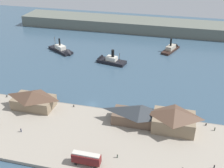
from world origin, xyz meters
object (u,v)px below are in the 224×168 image
at_px(pedestrian_walking_west, 117,156).
at_px(pedestrian_near_east_shed, 215,129).
at_px(mooring_post_west, 74,106).
at_px(ferry_shed_customs_shed, 174,119).
at_px(pedestrian_near_west_shed, 214,167).
at_px(ferry_departing_north, 108,60).
at_px(mooring_post_east, 7,96).
at_px(ferry_shed_east_terminal, 33,99).
at_px(ferry_shed_west_terminal, 140,114).
at_px(mooring_post_center_west, 206,124).
at_px(street_tram, 86,158).
at_px(ferry_moored_west, 172,48).
at_px(ferry_mid_harbor, 63,51).
at_px(pedestrian_near_cart, 21,130).

distance_m(pedestrian_walking_west, pedestrian_near_east_shed, 39.20).
relative_size(pedestrian_walking_west, mooring_post_west, 1.72).
xyz_separation_m(ferry_shed_customs_shed, pedestrian_walking_west, (-16.69, -20.22, -3.79)).
height_order(ferry_shed_customs_shed, pedestrian_near_west_shed, ferry_shed_customs_shed).
bearing_deg(ferry_departing_north, pedestrian_near_east_shed, -43.93).
relative_size(pedestrian_near_east_shed, mooring_post_east, 1.73).
relative_size(ferry_shed_east_terminal, ferry_departing_north, 0.91).
bearing_deg(pedestrian_near_east_shed, pedestrian_near_west_shed, -94.47).
xyz_separation_m(ferry_shed_west_terminal, mooring_post_center_west, (24.94, 4.41, -3.50)).
xyz_separation_m(ferry_shed_customs_shed, mooring_post_west, (-41.47, 4.74, -4.04)).
xyz_separation_m(street_tram, mooring_post_west, (-15.91, 30.14, -2.06)).
distance_m(ferry_shed_west_terminal, mooring_post_center_west, 25.57).
bearing_deg(pedestrian_walking_west, mooring_post_center_west, 40.99).
height_order(mooring_post_west, ferry_moored_west, ferry_moored_west).
bearing_deg(mooring_post_east, mooring_post_center_west, -0.06).
relative_size(ferry_shed_east_terminal, pedestrian_walking_west, 11.06).
relative_size(ferry_shed_customs_shed, mooring_post_west, 17.41).
xyz_separation_m(ferry_shed_east_terminal, mooring_post_west, (16.19, 3.98, -3.43)).
bearing_deg(ferry_shed_customs_shed, ferry_mid_harbor, 138.33).
height_order(pedestrian_near_cart, mooring_post_east, pedestrian_near_cart).
bearing_deg(ferry_shed_east_terminal, pedestrian_walking_west, -27.12).
distance_m(pedestrian_walking_west, pedestrian_near_cart, 37.88).
xyz_separation_m(pedestrian_near_cart, ferry_mid_harbor, (-16.93, 79.20, -0.75)).
height_order(pedestrian_near_west_shed, ferry_mid_harbor, ferry_mid_harbor).
bearing_deg(ferry_shed_east_terminal, pedestrian_near_east_shed, 1.37).
bearing_deg(pedestrian_near_cart, pedestrian_near_east_shed, 14.75).
height_order(ferry_shed_customs_shed, mooring_post_west, ferry_shed_customs_shed).
bearing_deg(ferry_shed_customs_shed, mooring_post_west, 173.48).
distance_m(mooring_post_center_west, ferry_mid_harbor, 101.94).
bearing_deg(mooring_post_east, ferry_moored_west, 49.10).
relative_size(street_tram, pedestrian_walking_west, 5.97).
bearing_deg(ferry_shed_west_terminal, mooring_post_east, 175.77).
height_order(ferry_shed_east_terminal, mooring_post_west, ferry_shed_east_terminal).
height_order(pedestrian_walking_west, pedestrian_near_east_shed, pedestrian_near_east_shed).
bearing_deg(ferry_shed_west_terminal, ferry_mid_harbor, 132.98).
bearing_deg(mooring_post_east, street_tram, -32.38).
relative_size(pedestrian_walking_west, pedestrian_near_cart, 0.89).
height_order(pedestrian_walking_west, ferry_departing_north, ferry_departing_north).
bearing_deg(pedestrian_near_west_shed, ferry_shed_east_terminal, 165.61).
distance_m(pedestrian_near_west_shed, pedestrian_near_cart, 68.01).
bearing_deg(ferry_mid_harbor, mooring_post_east, -92.27).
relative_size(ferry_shed_west_terminal, ferry_moored_west, 1.13).
distance_m(ferry_shed_customs_shed, ferry_mid_harbor, 95.47).
bearing_deg(ferry_shed_east_terminal, street_tram, -39.18).
xyz_separation_m(ferry_shed_customs_shed, ferry_departing_north, (-39.84, 55.57, -4.31)).
bearing_deg(ferry_shed_east_terminal, ferry_shed_customs_shed, -0.76).
distance_m(pedestrian_near_west_shed, mooring_post_east, 90.11).
distance_m(pedestrian_walking_west, mooring_post_east, 62.22).
xyz_separation_m(ferry_shed_east_terminal, ferry_moored_west, (52.59, 83.35, -3.75)).
height_order(mooring_post_center_west, mooring_post_east, same).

